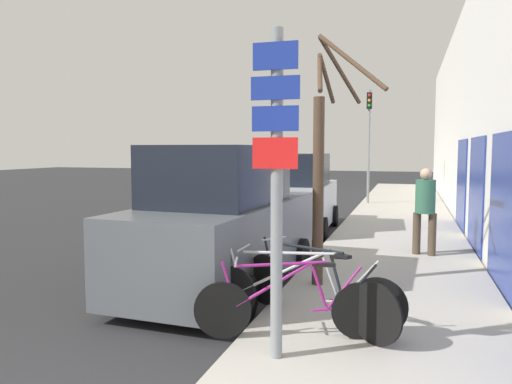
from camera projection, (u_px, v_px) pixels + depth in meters
The scene contains 12 objects.
ground_plane at pixel (299, 234), 13.60m from camera, with size 80.00×80.00×0.00m, color #28282B.
sidewalk_curb at pixel (400, 221), 15.50m from camera, with size 3.20×32.00×0.15m.
building_facade at pixel (464, 118), 14.63m from camera, with size 0.23×32.00×6.50m.
signpost at pixel (276, 183), 5.02m from camera, with size 0.50×0.14×3.35m.
bicycle_0 at pixel (291, 306), 5.65m from camera, with size 2.15×0.71×0.91m.
bicycle_1 at pixel (300, 294), 6.03m from camera, with size 2.52×0.44×0.95m.
bicycle_2 at pixel (313, 290), 6.19m from camera, with size 2.17×1.46×0.97m.
parked_car_0 at pixel (223, 224), 8.30m from camera, with size 2.27×4.84×2.37m.
parked_car_1 at pixel (295, 197), 13.84m from camera, with size 2.19×4.32×2.18m.
pedestrian_near at pixel (425, 205), 10.13m from camera, with size 0.46×0.39×1.77m.
street_tree at pixel (322, 166), 7.82m from camera, with size 1.17×1.98×3.92m.
traffic_light at pixel (369, 131), 19.73m from camera, with size 0.20×0.30×4.50m.
Camera 1 is at (2.83, -2.00, 2.31)m, focal length 35.00 mm.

